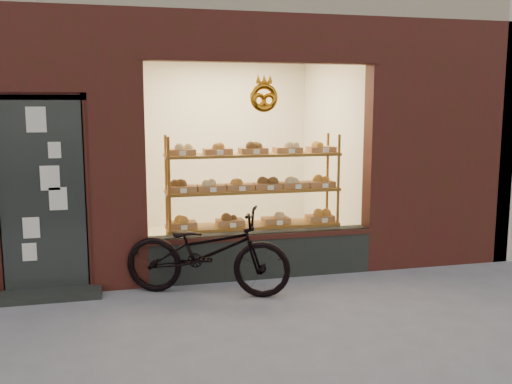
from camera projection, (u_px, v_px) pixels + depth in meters
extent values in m
plane|color=slate|center=(272.00, 353.00, 4.80)|extent=(90.00, 90.00, 0.00)
cube|color=black|center=(261.00, 254.00, 6.90)|extent=(2.70, 0.25, 0.55)
cube|color=#222626|center=(43.00, 196.00, 6.13)|extent=(0.90, 0.04, 2.15)
cube|color=black|center=(47.00, 295.00, 6.14)|extent=(1.15, 0.35, 0.08)
torus|color=orange|center=(264.00, 98.00, 6.51)|extent=(0.33, 0.07, 0.33)
cube|color=brown|center=(253.00, 263.00, 7.34)|extent=(2.20, 0.45, 0.04)
cube|color=brown|center=(253.00, 225.00, 7.26)|extent=(2.20, 0.45, 0.03)
cube|color=brown|center=(253.00, 190.00, 7.20)|extent=(2.20, 0.45, 0.04)
cube|color=brown|center=(253.00, 155.00, 7.13)|extent=(2.20, 0.45, 0.04)
cylinder|color=brown|center=(170.00, 208.00, 6.78)|extent=(0.04, 0.04, 1.70)
cylinder|color=brown|center=(338.00, 201.00, 7.28)|extent=(0.04, 0.04, 1.70)
cylinder|color=brown|center=(167.00, 203.00, 7.15)|extent=(0.04, 0.04, 1.70)
cylinder|color=brown|center=(327.00, 196.00, 7.66)|extent=(0.04, 0.04, 1.70)
cube|color=brown|center=(182.00, 225.00, 7.04)|extent=(0.34, 0.24, 0.07)
sphere|color=#B26B2C|center=(182.00, 218.00, 7.03)|extent=(0.11, 0.11, 0.11)
cube|color=white|center=(184.00, 228.00, 6.87)|extent=(0.07, 0.01, 0.05)
cube|color=brown|center=(230.00, 222.00, 7.19)|extent=(0.34, 0.24, 0.07)
sphere|color=#543611|center=(230.00, 216.00, 7.17)|extent=(0.11, 0.11, 0.11)
cube|color=white|center=(233.00, 225.00, 7.01)|extent=(0.08, 0.01, 0.05)
cube|color=brown|center=(276.00, 220.00, 7.33)|extent=(0.34, 0.24, 0.07)
sphere|color=tan|center=(276.00, 213.00, 7.31)|extent=(0.11, 0.11, 0.11)
cube|color=white|center=(280.00, 223.00, 7.15)|extent=(0.07, 0.01, 0.05)
cube|color=brown|center=(320.00, 218.00, 7.47)|extent=(0.34, 0.24, 0.07)
sphere|color=#B26B2C|center=(320.00, 211.00, 7.46)|extent=(0.11, 0.11, 0.11)
cube|color=white|center=(325.00, 221.00, 7.29)|extent=(0.08, 0.01, 0.05)
cube|color=brown|center=(182.00, 189.00, 6.97)|extent=(0.34, 0.24, 0.07)
sphere|color=#543611|center=(182.00, 182.00, 6.96)|extent=(0.11, 0.11, 0.11)
cube|color=white|center=(184.00, 191.00, 6.80)|extent=(0.07, 0.01, 0.06)
cube|color=brown|center=(211.00, 188.00, 7.06)|extent=(0.34, 0.24, 0.07)
sphere|color=tan|center=(211.00, 181.00, 7.05)|extent=(0.11, 0.11, 0.11)
cube|color=white|center=(213.00, 190.00, 6.88)|extent=(0.08, 0.01, 0.06)
cube|color=brown|center=(239.00, 187.00, 7.15)|extent=(0.34, 0.24, 0.07)
sphere|color=#B26B2C|center=(239.00, 180.00, 7.13)|extent=(0.11, 0.11, 0.11)
cube|color=white|center=(242.00, 189.00, 6.97)|extent=(0.07, 0.01, 0.06)
cube|color=brown|center=(267.00, 186.00, 7.23)|extent=(0.34, 0.24, 0.07)
sphere|color=#543611|center=(267.00, 179.00, 7.22)|extent=(0.11, 0.11, 0.11)
cube|color=white|center=(271.00, 188.00, 7.05)|extent=(0.07, 0.01, 0.06)
cube|color=brown|center=(294.00, 185.00, 7.32)|extent=(0.34, 0.24, 0.07)
sphere|color=tan|center=(294.00, 178.00, 7.30)|extent=(0.11, 0.11, 0.11)
cube|color=white|center=(298.00, 187.00, 7.14)|extent=(0.08, 0.01, 0.06)
cube|color=brown|center=(320.00, 184.00, 7.40)|extent=(0.34, 0.24, 0.07)
sphere|color=#B26B2C|center=(321.00, 177.00, 7.39)|extent=(0.11, 0.11, 0.11)
cube|color=white|center=(325.00, 186.00, 7.22)|extent=(0.08, 0.01, 0.06)
cube|color=brown|center=(181.00, 152.00, 6.91)|extent=(0.34, 0.24, 0.07)
sphere|color=tan|center=(181.00, 145.00, 6.89)|extent=(0.11, 0.11, 0.11)
cube|color=white|center=(183.00, 153.00, 6.73)|extent=(0.07, 0.01, 0.06)
cube|color=brown|center=(218.00, 151.00, 7.01)|extent=(0.34, 0.24, 0.07)
sphere|color=#B26B2C|center=(218.00, 144.00, 7.00)|extent=(0.11, 0.11, 0.11)
cube|color=white|center=(220.00, 152.00, 6.83)|extent=(0.07, 0.01, 0.06)
cube|color=brown|center=(253.00, 151.00, 7.12)|extent=(0.34, 0.24, 0.07)
sphere|color=#543611|center=(253.00, 144.00, 7.11)|extent=(0.11, 0.11, 0.11)
cube|color=white|center=(257.00, 152.00, 6.94)|extent=(0.07, 0.01, 0.06)
cube|color=brown|center=(288.00, 150.00, 7.23)|extent=(0.34, 0.24, 0.07)
sphere|color=tan|center=(288.00, 143.00, 7.21)|extent=(0.11, 0.11, 0.11)
cube|color=white|center=(292.00, 151.00, 7.05)|extent=(0.07, 0.01, 0.06)
cube|color=brown|center=(321.00, 149.00, 7.33)|extent=(0.34, 0.24, 0.07)
sphere|color=#B26B2C|center=(321.00, 143.00, 7.32)|extent=(0.11, 0.11, 0.11)
cube|color=white|center=(326.00, 150.00, 7.15)|extent=(0.08, 0.01, 0.06)
imported|color=black|center=(207.00, 252.00, 6.23)|extent=(1.94, 1.29, 0.96)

